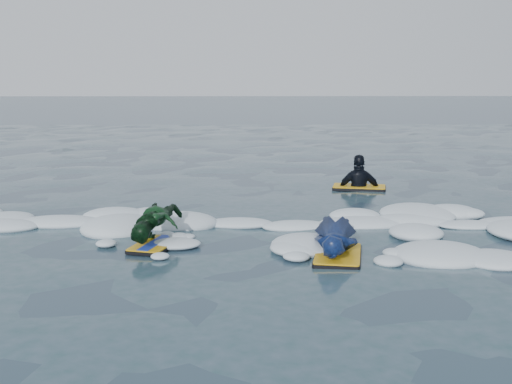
% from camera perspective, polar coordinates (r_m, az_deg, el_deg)
% --- Properties ---
extents(ground, '(120.00, 120.00, 0.00)m').
position_cam_1_polar(ground, '(8.26, -7.57, -5.45)').
color(ground, '#152034').
rests_on(ground, ground).
extents(foam_band, '(12.00, 3.10, 0.30)m').
position_cam_1_polar(foam_band, '(9.26, -6.85, -3.70)').
color(foam_band, silver).
rests_on(foam_band, ground).
extents(prone_woman_unit, '(0.81, 1.62, 0.40)m').
position_cam_1_polar(prone_woman_unit, '(8.18, 7.10, -4.11)').
color(prone_woman_unit, black).
rests_on(prone_woman_unit, ground).
extents(prone_child_unit, '(0.84, 1.38, 0.51)m').
position_cam_1_polar(prone_child_unit, '(8.68, -8.83, -2.94)').
color(prone_child_unit, black).
rests_on(prone_child_unit, ground).
extents(waiting_rider_unit, '(1.13, 0.77, 1.55)m').
position_cam_1_polar(waiting_rider_unit, '(12.85, 9.14, -0.09)').
color(waiting_rider_unit, black).
rests_on(waiting_rider_unit, ground).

